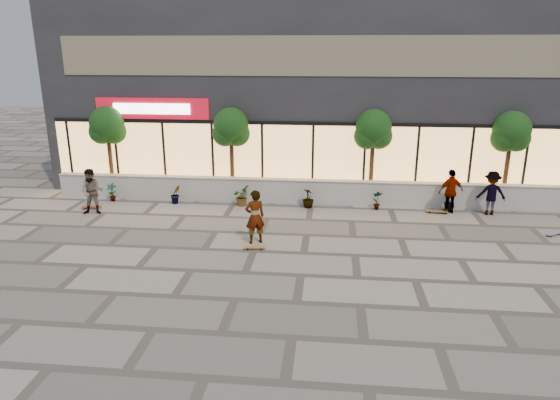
# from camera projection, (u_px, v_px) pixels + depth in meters

# --- Properties ---
(ground) EXTENTS (80.00, 80.00, 0.00)m
(ground) POSITION_uv_depth(u_px,v_px,m) (301.00, 275.00, 14.46)
(ground) COLOR #A59C8F
(ground) RESTS_ON ground
(planter_wall) EXTENTS (22.00, 0.42, 1.04)m
(planter_wall) POSITION_uv_depth(u_px,v_px,m) (311.00, 192.00, 20.97)
(planter_wall) COLOR silver
(planter_wall) RESTS_ON ground
(retail_building) EXTENTS (24.00, 9.17, 8.50)m
(retail_building) POSITION_uv_depth(u_px,v_px,m) (317.00, 91.00, 25.09)
(retail_building) COLOR #26262C
(retail_building) RESTS_ON ground
(shrub_a) EXTENTS (0.43, 0.29, 0.81)m
(shrub_a) POSITION_uv_depth(u_px,v_px,m) (112.00, 192.00, 21.31)
(shrub_a) COLOR #143812
(shrub_a) RESTS_ON ground
(shrub_b) EXTENTS (0.57, 0.57, 0.81)m
(shrub_b) POSITION_uv_depth(u_px,v_px,m) (176.00, 194.00, 21.04)
(shrub_b) COLOR #143812
(shrub_b) RESTS_ON ground
(shrub_c) EXTENTS (0.68, 0.77, 0.81)m
(shrub_c) POSITION_uv_depth(u_px,v_px,m) (241.00, 196.00, 20.76)
(shrub_c) COLOR #143812
(shrub_c) RESTS_ON ground
(shrub_d) EXTENTS (0.64, 0.64, 0.81)m
(shrub_d) POSITION_uv_depth(u_px,v_px,m) (308.00, 198.00, 20.49)
(shrub_d) COLOR #143812
(shrub_d) RESTS_ON ground
(shrub_e) EXTENTS (0.46, 0.35, 0.81)m
(shrub_e) POSITION_uv_depth(u_px,v_px,m) (377.00, 200.00, 20.21)
(shrub_e) COLOR #143812
(shrub_e) RESTS_ON ground
(shrub_f) EXTENTS (0.55, 0.57, 0.81)m
(shrub_f) POSITION_uv_depth(u_px,v_px,m) (448.00, 202.00, 19.94)
(shrub_f) COLOR #143812
(shrub_f) RESTS_ON ground
(tree_west) EXTENTS (1.60, 1.50, 3.92)m
(tree_west) POSITION_uv_depth(u_px,v_px,m) (107.00, 127.00, 21.79)
(tree_west) COLOR #462C19
(tree_west) RESTS_ON ground
(tree_midwest) EXTENTS (1.60, 1.50, 3.92)m
(tree_midwest) POSITION_uv_depth(u_px,v_px,m) (231.00, 129.00, 21.25)
(tree_midwest) COLOR #462C19
(tree_midwest) RESTS_ON ground
(tree_mideast) EXTENTS (1.60, 1.50, 3.92)m
(tree_mideast) POSITION_uv_depth(u_px,v_px,m) (373.00, 132.00, 20.67)
(tree_mideast) COLOR #462C19
(tree_mideast) RESTS_ON ground
(tree_east) EXTENTS (1.60, 1.50, 3.92)m
(tree_east) POSITION_uv_depth(u_px,v_px,m) (511.00, 134.00, 20.13)
(tree_east) COLOR #462C19
(tree_east) RESTS_ON ground
(skater_center) EXTENTS (0.80, 0.69, 1.85)m
(skater_center) POSITION_uv_depth(u_px,v_px,m) (255.00, 217.00, 16.62)
(skater_center) COLOR white
(skater_center) RESTS_ON ground
(skater_left) EXTENTS (1.01, 0.85, 1.83)m
(skater_left) POSITION_uv_depth(u_px,v_px,m) (92.00, 192.00, 19.55)
(skater_left) COLOR tan
(skater_left) RESTS_ON ground
(skater_right_near) EXTENTS (1.13, 0.74, 1.78)m
(skater_right_near) POSITION_uv_depth(u_px,v_px,m) (451.00, 192.00, 19.65)
(skater_right_near) COLOR white
(skater_right_near) RESTS_ON ground
(skater_right_far) EXTENTS (1.15, 0.68, 1.75)m
(skater_right_far) POSITION_uv_depth(u_px,v_px,m) (491.00, 193.00, 19.51)
(skater_right_far) COLOR #9B311C
(skater_right_far) RESTS_ON ground
(skateboard_center) EXTENTS (0.73, 0.25, 0.09)m
(skateboard_center) POSITION_uv_depth(u_px,v_px,m) (254.00, 247.00, 16.29)
(skateboard_center) COLOR olive
(skateboard_center) RESTS_ON ground
(skateboard_left) EXTENTS (0.79, 0.38, 0.09)m
(skateboard_left) POSITION_uv_depth(u_px,v_px,m) (91.00, 207.00, 20.45)
(skateboard_left) COLOR red
(skateboard_left) RESTS_ON ground
(skateboard_right_near) EXTENTS (0.88, 0.34, 0.10)m
(skateboard_right_near) POSITION_uv_depth(u_px,v_px,m) (437.00, 211.00, 19.84)
(skateboard_right_near) COLOR brown
(skateboard_right_near) RESTS_ON ground
(skateboard_right_far) EXTENTS (0.69, 0.53, 0.08)m
(skateboard_right_far) POSITION_uv_depth(u_px,v_px,m) (554.00, 234.00, 17.50)
(skateboard_right_far) COLOR #694F92
(skateboard_right_far) RESTS_ON ground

